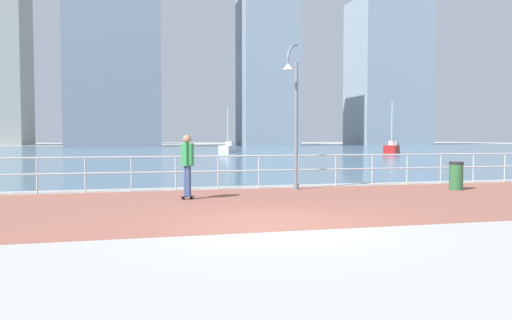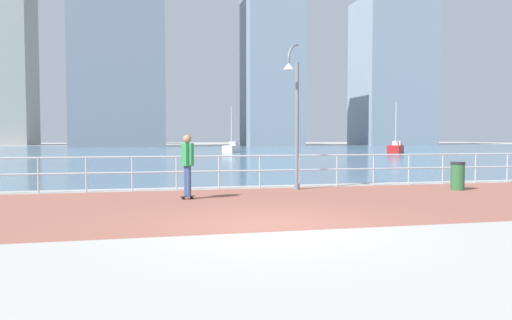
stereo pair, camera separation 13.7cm
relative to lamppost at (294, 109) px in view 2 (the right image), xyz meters
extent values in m
plane|color=#ADAAA5|center=(-2.39, 33.92, -2.66)|extent=(220.00, 220.00, 0.00)
cube|color=#935647|center=(-2.39, -3.02, -2.66)|extent=(28.00, 7.47, 0.01)
cube|color=slate|center=(-2.39, 45.72, -2.66)|extent=(180.00, 88.00, 0.00)
cylinder|color=#B2BCC1|center=(-7.99, 0.72, -2.10)|extent=(0.05, 0.05, 1.11)
cylinder|color=#B2BCC1|center=(-6.59, 0.72, -2.10)|extent=(0.05, 0.05, 1.11)
cylinder|color=#B2BCC1|center=(-5.19, 0.72, -2.10)|extent=(0.05, 0.05, 1.11)
cylinder|color=#B2BCC1|center=(-3.79, 0.72, -2.10)|extent=(0.05, 0.05, 1.11)
cylinder|color=#B2BCC1|center=(-2.39, 0.72, -2.10)|extent=(0.05, 0.05, 1.11)
cylinder|color=#B2BCC1|center=(-0.99, 0.72, -2.10)|extent=(0.05, 0.05, 1.11)
cylinder|color=#B2BCC1|center=(0.41, 0.72, -2.10)|extent=(0.05, 0.05, 1.11)
cylinder|color=#B2BCC1|center=(1.81, 0.72, -2.10)|extent=(0.05, 0.05, 1.11)
cylinder|color=#B2BCC1|center=(3.21, 0.72, -2.10)|extent=(0.05, 0.05, 1.11)
cylinder|color=#B2BCC1|center=(4.61, 0.72, -2.10)|extent=(0.05, 0.05, 1.11)
cylinder|color=#B2BCC1|center=(6.01, 0.72, -2.10)|extent=(0.05, 0.05, 1.11)
cylinder|color=#B2BCC1|center=(7.41, 0.72, -2.10)|extent=(0.05, 0.05, 1.11)
cylinder|color=#B2BCC1|center=(8.81, 0.72, -2.10)|extent=(0.05, 0.05, 1.11)
cylinder|color=#B2BCC1|center=(-2.39, 0.72, -1.55)|extent=(25.20, 0.06, 0.06)
cylinder|color=#B2BCC1|center=(-2.39, 0.72, -2.05)|extent=(25.20, 0.06, 0.06)
cylinder|color=slate|center=(0.13, 0.12, -2.56)|extent=(0.19, 0.19, 0.20)
cylinder|color=slate|center=(0.13, 0.12, -0.55)|extent=(0.12, 0.12, 4.22)
cylinder|color=slate|center=(0.07, 0.06, 2.10)|extent=(0.19, 0.19, 0.11)
cylinder|color=slate|center=(-0.04, -0.04, 2.05)|extent=(0.20, 0.19, 0.15)
cylinder|color=slate|center=(-0.14, -0.12, 1.97)|extent=(0.19, 0.19, 0.18)
cylinder|color=slate|center=(-0.21, -0.19, 1.85)|extent=(0.18, 0.17, 0.19)
cylinder|color=slate|center=(-0.26, -0.23, 1.71)|extent=(0.15, 0.15, 0.19)
cylinder|color=slate|center=(-0.28, -0.25, 1.55)|extent=(0.12, 0.12, 0.17)
cone|color=silver|center=(-0.27, -0.25, 1.35)|extent=(0.36, 0.36, 0.22)
cylinder|color=black|center=(-3.75, -1.72, -2.63)|extent=(0.07, 0.05, 0.06)
cylinder|color=black|center=(-3.78, -1.65, -2.63)|extent=(0.07, 0.05, 0.06)
cylinder|color=black|center=(-3.51, -1.63, -2.63)|extent=(0.07, 0.05, 0.06)
cylinder|color=black|center=(-3.54, -1.56, -2.63)|extent=(0.07, 0.05, 0.06)
cube|color=black|center=(-3.65, -1.64, -2.58)|extent=(0.41, 0.24, 0.02)
cylinder|color=#384C7A|center=(-3.62, -1.72, -2.14)|extent=(0.17, 0.17, 0.85)
cylinder|color=#384C7A|center=(-3.67, -1.57, -2.14)|extent=(0.17, 0.17, 0.85)
cube|color=#2D8C4C|center=(-3.65, -1.64, -1.40)|extent=(0.34, 0.40, 0.63)
cylinder|color=#2D8C4C|center=(-3.56, -1.86, -1.39)|extent=(0.12, 0.12, 0.60)
cylinder|color=#2D8C4C|center=(-3.73, -1.43, -1.39)|extent=(0.12, 0.12, 0.60)
sphere|color=#A37A5B|center=(-3.65, -1.64, -0.97)|extent=(0.24, 0.24, 0.24)
cylinder|color=#2D6638|center=(5.23, -1.26, -2.23)|extent=(0.44, 0.44, 0.85)
cylinder|color=#262628|center=(5.23, -1.26, -1.77)|extent=(0.46, 0.46, 0.08)
cube|color=white|center=(5.06, 39.66, -2.26)|extent=(2.64, 3.85, 0.80)
cube|color=silver|center=(5.54, 40.67, -1.64)|extent=(1.30, 1.56, 0.44)
cylinder|color=silver|center=(5.06, 39.66, 0.35)|extent=(0.09, 0.09, 4.43)
cylinder|color=silver|center=(5.42, 40.40, -1.33)|extent=(0.79, 1.54, 0.07)
cube|color=#B21E1E|center=(22.07, 33.13, -2.23)|extent=(3.38, 3.90, 0.85)
cube|color=silver|center=(22.79, 34.07, -1.57)|extent=(1.55, 1.66, 0.47)
cylinder|color=silver|center=(22.07, 33.13, 0.55)|extent=(0.09, 0.09, 4.72)
cylinder|color=silver|center=(22.60, 33.82, -1.24)|extent=(1.14, 1.46, 0.08)
cube|color=slate|center=(-8.92, 77.85, 20.64)|extent=(16.10, 14.60, 46.59)
cube|color=#8493A3|center=(20.52, 80.00, 12.45)|extent=(11.06, 10.06, 30.22)
cube|color=#8493A3|center=(51.74, 88.61, 13.89)|extent=(16.50, 12.90, 33.10)
camera|label=1|loc=(-5.00, -15.34, -0.91)|focal=34.35mm
camera|label=2|loc=(-4.87, -15.38, -0.91)|focal=34.35mm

